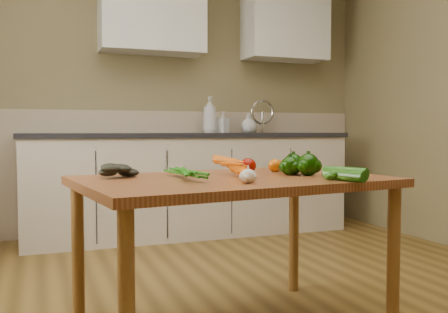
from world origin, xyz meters
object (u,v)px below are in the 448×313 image
pepper_a (290,166)px  zucchini_a (345,173)px  carrot_bunch (220,170)px  leafy_greens (119,167)px  soap_bottle_a (210,115)px  soap_bottle_b (223,122)px  tomato_c (285,166)px  pepper_b (293,164)px  tomato_a (248,166)px  soap_bottle_c (249,123)px  garlic_bulb (248,176)px  zucchini_b (344,175)px  tomato_b (275,165)px  pepper_c (308,165)px  table (233,195)px

pepper_a → zucchini_a: (0.13, -0.25, -0.02)m
carrot_bunch → leafy_greens: 0.45m
soap_bottle_a → pepper_a: bearing=-100.6°
soap_bottle_b → tomato_c: size_ratio=2.89×
pepper_b → tomato_a: pepper_b is taller
soap_bottle_c → leafy_greens: size_ratio=0.94×
soap_bottle_a → soap_bottle_c: soap_bottle_a is taller
pepper_a → pepper_b: pepper_b is taller
garlic_bulb → tomato_c: size_ratio=0.97×
leafy_greens → soap_bottle_a: bearing=61.3°
soap_bottle_b → leafy_greens: (-1.27, -2.09, -0.24)m
pepper_b → zucchini_b: bearing=-84.9°
leafy_greens → zucchini_b: (0.85, -0.49, -0.02)m
tomato_b → zucchini_b: (0.07, -0.51, -0.01)m
pepper_b → leafy_greens: bearing=172.4°
pepper_c → zucchini_a: bearing=-71.0°
leafy_greens → garlic_bulb: leafy_greens is taller
tomato_c → zucchini_b: size_ratio=0.36×
table → pepper_a: pepper_a is taller
soap_bottle_a → leafy_greens: 2.38m
carrot_bunch → tomato_c: (0.41, 0.16, -0.00)m
leafy_greens → zucchini_a: bearing=-24.6°
soap_bottle_b → pepper_c: bearing=139.8°
carrot_bunch → zucchini_a: size_ratio=1.23×
soap_bottle_c → zucchini_b: soap_bottle_c is taller
soap_bottle_a → pepper_c: bearing=-98.8°
soap_bottle_c → pepper_c: soap_bottle_c is taller
zucchini_a → carrot_bunch: bearing=150.7°
zucchini_b → tomato_b: bearing=97.3°
pepper_c → tomato_b: bearing=102.3°
tomato_b → soap_bottle_a: bearing=80.3°
leafy_greens → zucchini_b: size_ratio=0.98×
soap_bottle_b → pepper_b: size_ratio=2.08×
garlic_bulb → tomato_c: 0.58m
garlic_bulb → tomato_c: (0.39, 0.43, 0.00)m
zucchini_b → pepper_b: bearing=95.1°
leafy_greens → soap_bottle_c: bearing=53.6°
pepper_c → tomato_c: (-0.00, 0.23, -0.02)m
soap_bottle_a → pepper_b: size_ratio=3.44×
pepper_c → tomato_a: pepper_c is taller
zucchini_a → soap_bottle_c: bearing=76.2°
leafy_greens → pepper_c: size_ratio=1.88×
table → garlic_bulb: 0.28m
tomato_a → carrot_bunch: bearing=-143.9°
zucchini_a → table: bearing=150.4°
zucchini_b → pepper_c: bearing=92.8°
soap_bottle_c → pepper_c: size_ratio=1.77×
pepper_b → zucchini_b: (0.03, -0.38, -0.02)m
soap_bottle_b → pepper_b: soap_bottle_b is taller
tomato_a → zucchini_b: size_ratio=0.42×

